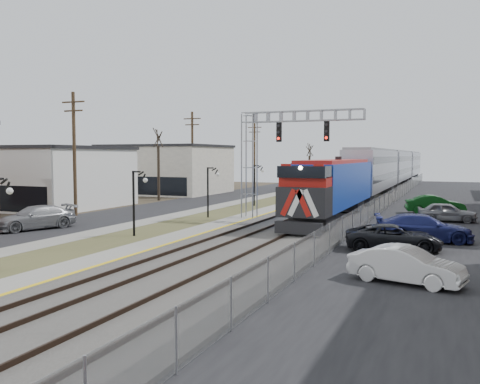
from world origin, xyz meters
The scene contains 21 objects.
street_west centered at (-11.50, 35.00, 0.02)m, with size 7.00×120.00×0.04m, color black.
sidewalk centered at (-7.00, 35.00, 0.04)m, with size 2.00×120.00×0.08m, color gray.
grass_median centered at (-4.00, 35.00, 0.03)m, with size 4.00×120.00×0.06m, color #4A4D29.
platform centered at (-1.00, 35.00, 0.12)m, with size 2.00×120.00×0.24m, color gray.
ballast_bed centered at (4.00, 35.00, 0.10)m, with size 8.00×120.00×0.20m, color #595651.
platform_edge centered at (-0.12, 35.00, 0.24)m, with size 0.24×120.00×0.01m, color gold.
track_near centered at (2.00, 35.00, 0.28)m, with size 1.58×120.00×0.15m.
track_far centered at (5.50, 35.00, 0.28)m, with size 1.58×120.00×0.15m.
train centered at (5.50, 65.22, 2.92)m, with size 3.00×85.85×5.33m.
signal_gantry centered at (1.22, 27.99, 5.59)m, with size 9.00×1.07×8.15m.
lampposts centered at (-4.00, 18.29, 2.00)m, with size 0.14×62.14×4.00m.
utility_poles centered at (-14.50, 25.00, 5.00)m, with size 0.28×80.28×10.00m.
fence centered at (8.20, 35.00, 0.80)m, with size 0.04×120.00×1.60m, color gray.
buildings_west centered at (-21.00, 24.21, 3.01)m, with size 14.00×67.00×7.00m.
bare_trees centered at (-12.66, 38.91, 2.70)m, with size 12.30×42.30×5.95m.
car_lot_b centered at (12.18, 12.51, 0.70)m, with size 1.48×4.25×1.40m, color silver.
car_lot_c centered at (10.99, 19.30, 0.67)m, with size 2.24×4.85×1.35m, color black.
car_lot_d centered at (12.25, 22.74, 0.78)m, with size 2.18×5.36×1.56m, color navy.
car_lot_e centered at (13.34, 32.75, 0.71)m, with size 1.68×4.16×1.42m, color slate.
car_lot_f centered at (12.35, 37.74, 0.78)m, with size 1.64×4.72×1.55m, color #0D4514.
car_street_b centered at (-11.78, 17.91, 0.77)m, with size 2.17×5.33×1.55m, color gray.
Camera 1 is at (13.78, -7.55, 4.92)m, focal length 38.00 mm.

